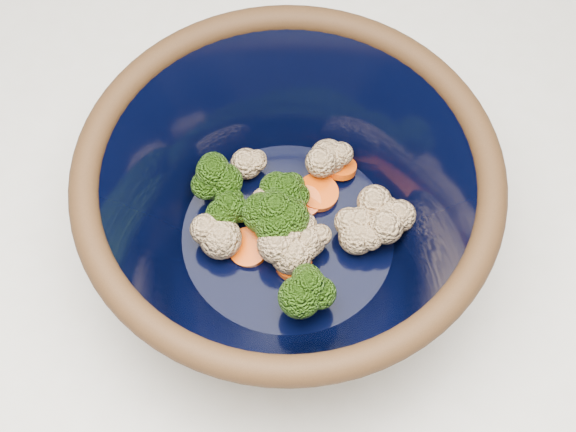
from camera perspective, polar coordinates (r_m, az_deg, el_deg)
counter at (r=1.10m, az=-0.94°, el=-11.73°), size 1.20×1.20×0.90m
mixing_bowl at (r=0.60m, az=0.00°, el=0.58°), size 0.33×0.33×0.13m
vegetable_pile at (r=0.62m, az=-0.21°, el=-0.13°), size 0.18×0.16×0.05m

